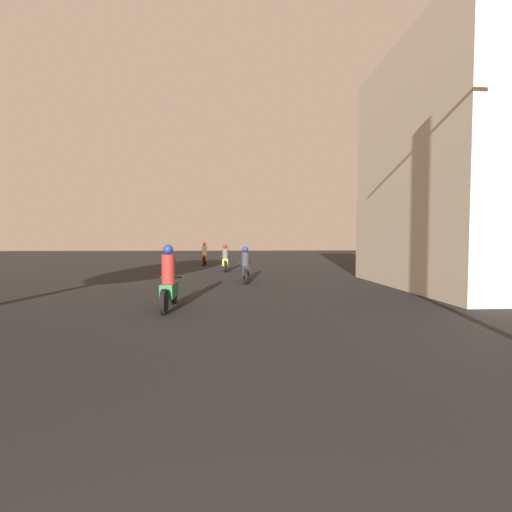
{
  "coord_description": "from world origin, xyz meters",
  "views": [
    {
      "loc": [
        0.2,
        -0.07,
        1.67
      ],
      "look_at": [
        1.44,
        17.89,
        0.88
      ],
      "focal_mm": 24.0,
      "sensor_mm": 36.0,
      "label": 1
    }
  ],
  "objects_px": {
    "motorcycle_orange": "(205,256)",
    "motorcycle_black": "(245,268)",
    "motorcycle_yellow": "(225,260)",
    "building_right_near": "(455,167)",
    "motorcycle_green": "(169,284)"
  },
  "relations": [
    {
      "from": "motorcycle_green",
      "to": "motorcycle_orange",
      "type": "xyz_separation_m",
      "value": [
        -0.36,
        15.28,
        0.01
      ]
    },
    {
      "from": "motorcycle_black",
      "to": "building_right_near",
      "type": "distance_m",
      "value": 8.5
    },
    {
      "from": "motorcycle_black",
      "to": "motorcycle_yellow",
      "type": "height_order",
      "value": "motorcycle_yellow"
    },
    {
      "from": "motorcycle_yellow",
      "to": "building_right_near",
      "type": "height_order",
      "value": "building_right_near"
    },
    {
      "from": "motorcycle_orange",
      "to": "motorcycle_black",
      "type": "bearing_deg",
      "value": -71.64
    },
    {
      "from": "building_right_near",
      "to": "motorcycle_yellow",
      "type": "bearing_deg",
      "value": 138.67
    },
    {
      "from": "motorcycle_green",
      "to": "building_right_near",
      "type": "bearing_deg",
      "value": 18.45
    },
    {
      "from": "motorcycle_green",
      "to": "motorcycle_orange",
      "type": "height_order",
      "value": "motorcycle_orange"
    },
    {
      "from": "motorcycle_black",
      "to": "motorcycle_yellow",
      "type": "xyz_separation_m",
      "value": [
        -0.91,
        5.21,
        0.0
      ]
    },
    {
      "from": "motorcycle_yellow",
      "to": "motorcycle_orange",
      "type": "relative_size",
      "value": 0.99
    },
    {
      "from": "motorcycle_green",
      "to": "motorcycle_black",
      "type": "relative_size",
      "value": 0.99
    },
    {
      "from": "motorcycle_green",
      "to": "motorcycle_orange",
      "type": "relative_size",
      "value": 0.94
    },
    {
      "from": "motorcycle_orange",
      "to": "building_right_near",
      "type": "xyz_separation_m",
      "value": [
        9.8,
        -12.0,
        3.65
      ]
    },
    {
      "from": "motorcycle_black",
      "to": "motorcycle_orange",
      "type": "distance_m",
      "value": 10.21
    },
    {
      "from": "motorcycle_black",
      "to": "motorcycle_orange",
      "type": "relative_size",
      "value": 0.95
    }
  ]
}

